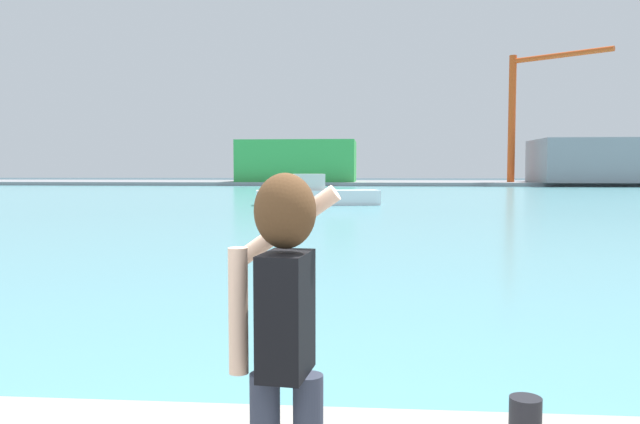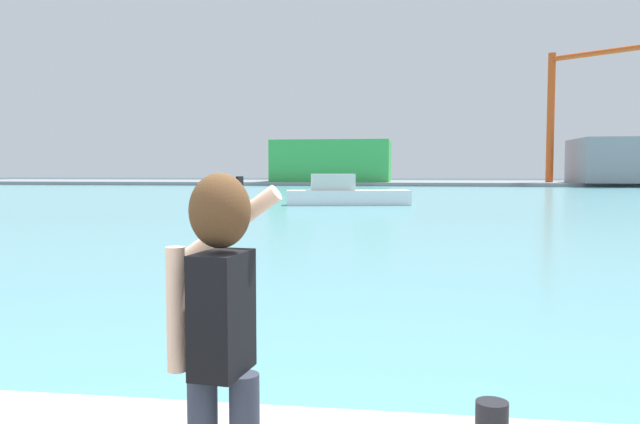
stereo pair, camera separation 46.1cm
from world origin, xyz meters
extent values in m
plane|color=#334751|center=(0.00, 50.00, 0.00)|extent=(220.00, 220.00, 0.00)
cube|color=#599EA8|center=(0.00, 52.00, 0.01)|extent=(140.00, 100.00, 0.02)
cube|color=gray|center=(0.00, 92.00, 0.25)|extent=(140.00, 20.00, 0.50)
cube|color=black|center=(0.24, 0.24, 1.61)|extent=(0.24, 0.36, 0.56)
sphere|color=#E0B293|center=(0.24, 0.24, 2.07)|extent=(0.22, 0.22, 0.22)
ellipsoid|color=#472D19|center=(0.24, 0.22, 2.08)|extent=(0.28, 0.26, 0.34)
cylinder|color=#E0B293|center=(0.02, 0.24, 1.62)|extent=(0.09, 0.09, 0.58)
cylinder|color=#E0B293|center=(0.22, 0.47, 1.99)|extent=(0.53, 0.15, 0.40)
cube|color=black|center=(0.23, 0.59, 2.16)|extent=(0.02, 0.07, 0.14)
cylinder|color=black|center=(1.60, 1.43, 0.67)|extent=(0.20, 0.20, 0.32)
cube|color=white|center=(-2.87, 37.02, 0.49)|extent=(7.91, 3.36, 0.94)
cube|color=silver|center=(-3.82, 36.83, 1.47)|extent=(2.92, 1.90, 1.02)
cube|color=green|center=(-10.38, 89.11, 3.44)|extent=(16.64, 11.01, 5.89)
cube|color=gray|center=(30.29, 86.01, 3.41)|extent=(15.38, 11.67, 5.82)
cylinder|color=#D84C19|center=(19.65, 87.51, 9.21)|extent=(1.00, 1.00, 17.42)
cylinder|color=#D84C19|center=(24.84, 83.30, 17.12)|extent=(10.82, 8.95, 0.70)
camera|label=1|loc=(0.63, -2.56, 2.26)|focal=35.51mm
camera|label=2|loc=(1.09, -2.51, 2.26)|focal=35.51mm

